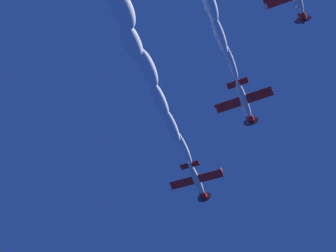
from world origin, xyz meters
TOP-DOWN VIEW (x-y plane):
  - airplane_lead at (-4.24, -4.21)m, footprint 7.13×7.90m
  - airplane_left_wingman at (-9.86, -16.69)m, footprint 7.13×7.93m

SIDE VIEW (x-z plane):
  - airplane_lead at x=-4.24m, z-range 57.69..60.09m
  - airplane_left_wingman at x=-9.86m, z-range 58.32..60.58m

